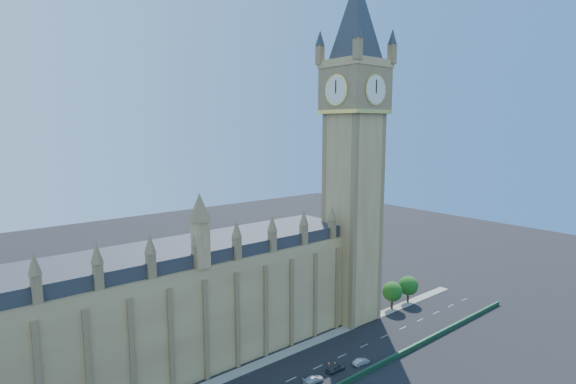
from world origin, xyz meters
TOP-DOWN VIEW (x-y plane):
  - palace_westminster at (-25.00, 22.00)m, footprint 120.00×20.00m
  - elizabeth_tower at (38.00, 13.99)m, footprint 20.59×20.59m
  - kerb_north at (0.00, 9.50)m, footprint 160.00×3.00m
  - tree_east_near at (52.22, 10.08)m, footprint 6.00×6.00m
  - tree_east_far at (60.22, 10.08)m, footprint 6.00×6.00m
  - car_grey at (13.92, -3.83)m, footprint 4.70×2.04m
  - car_silver at (20.52, -5.57)m, footprint 4.30×1.99m
  - car_white at (6.97, -3.95)m, footprint 5.07×2.38m
  - cone_a at (14.50, -1.05)m, footprint 0.49×0.49m
  - cone_b at (15.85, -1.71)m, footprint 0.52×0.52m
  - cone_c at (14.00, -2.13)m, footprint 0.44×0.44m
  - cone_d at (14.00, -3.41)m, footprint 0.61×0.61m

SIDE VIEW (x-z plane):
  - kerb_north at x=0.00m, z-range 0.00..0.16m
  - cone_c at x=14.00m, z-range 0.00..0.64m
  - cone_b at x=15.85m, z-range 0.00..0.64m
  - cone_d at x=14.00m, z-range 0.00..0.74m
  - cone_a at x=14.50m, z-range 0.00..0.74m
  - car_silver at x=20.52m, z-range 0.00..1.37m
  - car_white at x=6.97m, z-range 0.00..1.43m
  - car_grey at x=13.92m, z-range 0.00..1.58m
  - tree_east_near at x=52.22m, z-range 1.39..9.89m
  - tree_east_far at x=60.22m, z-range 1.39..9.89m
  - palace_westminster at x=-25.00m, z-range -0.14..27.86m
  - elizabeth_tower at x=38.00m, z-range 2.06..107.06m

